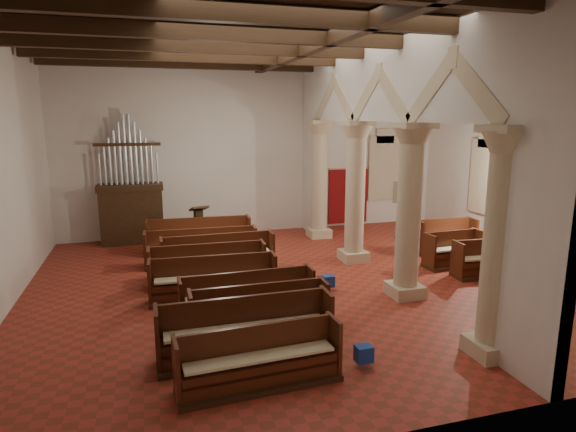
% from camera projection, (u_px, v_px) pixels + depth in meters
% --- Properties ---
extents(floor, '(14.00, 14.00, 0.00)m').
position_uv_depth(floor, '(312.00, 283.00, 12.36)').
color(floor, maroon).
rests_on(floor, ground).
extents(ceiling, '(14.00, 14.00, 0.00)m').
position_uv_depth(ceiling, '(315.00, 37.00, 11.14)').
color(ceiling, black).
rests_on(ceiling, wall_back).
extents(wall_back, '(14.00, 0.02, 6.00)m').
position_uv_depth(wall_back, '(259.00, 150.00, 17.39)').
color(wall_back, silver).
rests_on(wall_back, floor).
extents(wall_front, '(14.00, 0.02, 6.00)m').
position_uv_depth(wall_front, '(470.00, 212.00, 6.11)').
color(wall_front, silver).
rests_on(wall_front, floor).
extents(wall_right, '(0.02, 12.00, 6.00)m').
position_uv_depth(wall_right, '(546.00, 159.00, 13.68)').
color(wall_right, silver).
rests_on(wall_right, floor).
extents(ceiling_beams, '(13.80, 11.80, 0.30)m').
position_uv_depth(ceiling_beams, '(315.00, 45.00, 11.18)').
color(ceiling_beams, '#352110').
rests_on(ceiling_beams, wall_back).
extents(arcade, '(0.90, 11.90, 6.00)m').
position_uv_depth(arcade, '(381.00, 142.00, 12.13)').
color(arcade, tan).
rests_on(arcade, floor).
extents(window_right_b, '(0.03, 1.00, 2.20)m').
position_uv_depth(window_right_b, '(485.00, 177.00, 16.18)').
color(window_right_b, '#2D664F').
rests_on(window_right_b, wall_right).
extents(window_back, '(1.00, 0.03, 2.20)m').
position_uv_depth(window_back, '(383.00, 168.00, 18.91)').
color(window_back, '#2D664F').
rests_on(window_back, wall_back).
extents(pipe_organ, '(2.10, 0.85, 4.40)m').
position_uv_depth(pipe_organ, '(131.00, 203.00, 16.02)').
color(pipe_organ, '#352110').
rests_on(pipe_organ, floor).
extents(lectern, '(0.64, 0.67, 1.37)m').
position_uv_depth(lectern, '(199.00, 229.00, 15.83)').
color(lectern, '#3B2613').
rests_on(lectern, floor).
extents(dossal_curtain, '(1.80, 0.07, 2.17)m').
position_uv_depth(dossal_curtain, '(348.00, 196.00, 18.65)').
color(dossal_curtain, maroon).
rests_on(dossal_curtain, floor).
extents(processional_banner, '(0.46, 0.59, 2.15)m').
position_uv_depth(processional_banner, '(399.00, 216.00, 16.83)').
color(processional_banner, '#352110').
rests_on(processional_banner, floor).
extents(hymnal_box_a, '(0.29, 0.23, 0.28)m').
position_uv_depth(hymnal_box_a, '(364.00, 354.00, 8.18)').
color(hymnal_box_a, '#163C97').
rests_on(hymnal_box_a, floor).
extents(hymnal_box_b, '(0.38, 0.33, 0.34)m').
position_uv_depth(hymnal_box_b, '(287.00, 316.00, 9.64)').
color(hymnal_box_b, navy).
rests_on(hymnal_box_b, floor).
extents(hymnal_box_c, '(0.29, 0.24, 0.28)m').
position_uv_depth(hymnal_box_c, '(328.00, 281.00, 11.77)').
color(hymnal_box_c, '#162D9C').
rests_on(hymnal_box_c, floor).
extents(tube_heater_a, '(0.84, 0.35, 0.09)m').
position_uv_depth(tube_heater_a, '(202.00, 382.00, 7.45)').
color(tube_heater_a, white).
rests_on(tube_heater_a, floor).
extents(tube_heater_b, '(1.08, 0.48, 0.11)m').
position_uv_depth(tube_heater_b, '(270.00, 329.00, 9.31)').
color(tube_heater_b, white).
rests_on(tube_heater_b, floor).
extents(nave_pew_0, '(2.66, 0.79, 0.97)m').
position_uv_depth(nave_pew_0, '(260.00, 367.00, 7.57)').
color(nave_pew_0, '#352110').
rests_on(nave_pew_0, floor).
extents(nave_pew_1, '(3.09, 0.73, 1.08)m').
position_uv_depth(nave_pew_1, '(246.00, 339.00, 8.47)').
color(nave_pew_1, '#352110').
rests_on(nave_pew_1, floor).
extents(nave_pew_2, '(2.72, 0.67, 0.99)m').
position_uv_depth(nave_pew_2, '(260.00, 319.00, 9.38)').
color(nave_pew_2, '#352110').
rests_on(nave_pew_2, floor).
extents(nave_pew_3, '(2.89, 0.71, 0.96)m').
position_uv_depth(nave_pew_3, '(248.00, 302.00, 10.24)').
color(nave_pew_3, '#352110').
rests_on(nave_pew_3, floor).
extents(nave_pew_4, '(2.96, 0.84, 1.02)m').
position_uv_depth(nave_pew_4, '(214.00, 285.00, 11.20)').
color(nave_pew_4, '#352110').
rests_on(nave_pew_4, floor).
extents(nave_pew_5, '(2.95, 0.80, 1.03)m').
position_uv_depth(nave_pew_5, '(208.00, 271.00, 12.18)').
color(nave_pew_5, '#352110').
rests_on(nave_pew_5, floor).
extents(nave_pew_6, '(3.02, 0.73, 1.08)m').
position_uv_depth(nave_pew_6, '(219.00, 261.00, 12.99)').
color(nave_pew_6, '#352110').
rests_on(nave_pew_6, floor).
extents(nave_pew_7, '(3.19, 0.82, 1.03)m').
position_uv_depth(nave_pew_7, '(202.00, 253.00, 13.83)').
color(nave_pew_7, '#352110').
rests_on(nave_pew_7, floor).
extents(nave_pew_8, '(3.21, 0.89, 1.09)m').
position_uv_depth(nave_pew_8, '(199.00, 241.00, 15.04)').
color(nave_pew_8, '#352110').
rests_on(nave_pew_8, floor).
extents(aisle_pew_0, '(1.99, 0.73, 1.01)m').
position_uv_depth(aisle_pew_0, '(525.00, 278.00, 11.71)').
color(aisle_pew_0, '#352110').
rests_on(aisle_pew_0, floor).
extents(aisle_pew_1, '(1.94, 0.79, 0.99)m').
position_uv_depth(aisle_pew_1, '(488.00, 264.00, 12.81)').
color(aisle_pew_1, '#352110').
rests_on(aisle_pew_1, floor).
extents(aisle_pew_2, '(1.77, 0.78, 1.01)m').
position_uv_depth(aisle_pew_2, '(454.00, 255.00, 13.64)').
color(aisle_pew_2, '#352110').
rests_on(aisle_pew_2, floor).
extents(aisle_pew_3, '(1.94, 0.81, 1.06)m').
position_uv_depth(aisle_pew_3, '(445.00, 242.00, 15.03)').
color(aisle_pew_3, '#352110').
rests_on(aisle_pew_3, floor).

